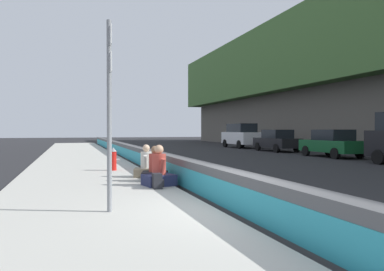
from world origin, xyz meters
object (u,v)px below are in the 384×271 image
at_px(parked_car_third, 332,143).
at_px(parked_car_fourth, 277,140).
at_px(seated_person_foreground, 159,173).
at_px(seated_person_middle, 155,170).
at_px(parked_car_midline, 241,135).
at_px(route_sign_post, 109,102).
at_px(backpack, 157,181).
at_px(fire_hydrant, 113,159).
at_px(seated_person_rear, 146,167).

distance_m(parked_car_third, parked_car_fourth, 6.49).
distance_m(seated_person_foreground, seated_person_middle, 0.92).
height_order(parked_car_third, parked_car_fourth, same).
bearing_deg(parked_car_midline, parked_car_fourth, -179.22).
xyz_separation_m(route_sign_post, parked_car_midline, (24.77, -14.63, -1.03)).
bearing_deg(backpack, seated_person_foreground, -17.42).
height_order(parked_car_fourth, parked_car_midline, parked_car_midline).
bearing_deg(parked_car_midline, seated_person_middle, 148.30).
height_order(route_sign_post, parked_car_midline, route_sign_post).
bearing_deg(parked_car_midline, parked_car_third, -179.64).
distance_m(route_sign_post, backpack, 3.41).
xyz_separation_m(route_sign_post, parked_car_fourth, (18.53, -14.72, -1.35)).
distance_m(route_sign_post, parked_car_fourth, 23.70).
bearing_deg(backpack, fire_hydrant, 7.29).
bearing_deg(parked_car_third, parked_car_fourth, -0.04).
bearing_deg(seated_person_rear, parked_car_midline, -33.17).
height_order(route_sign_post, parked_car_fourth, route_sign_post).
height_order(route_sign_post, seated_person_foreground, route_sign_post).
xyz_separation_m(seated_person_middle, parked_car_fourth, (14.66, -13.00, 0.39)).
xyz_separation_m(backpack, parked_car_third, (9.60, -13.24, 0.53)).
xyz_separation_m(route_sign_post, seated_person_middle, (3.87, -1.72, -1.74)).
bearing_deg(seated_person_foreground, fire_hydrant, 10.29).
bearing_deg(route_sign_post, seated_person_middle, -24.02).
bearing_deg(backpack, seated_person_middle, -9.92).
height_order(route_sign_post, seated_person_middle, route_sign_post).
relative_size(seated_person_foreground, backpack, 2.83).
relative_size(seated_person_rear, backpack, 2.66).
bearing_deg(route_sign_post, parked_car_midline, -30.57).
bearing_deg(seated_person_middle, route_sign_post, 155.98).
bearing_deg(backpack, seated_person_rear, -4.43).
bearing_deg(parked_car_fourth, seated_person_rear, 136.15).
distance_m(seated_person_rear, parked_car_third, 14.86).
height_order(route_sign_post, parked_car_third, route_sign_post).
height_order(route_sign_post, backpack, route_sign_post).
bearing_deg(seated_person_rear, parked_car_third, -61.46).
height_order(seated_person_middle, backpack, seated_person_middle).
distance_m(backpack, parked_car_third, 16.36).
distance_m(fire_hydrant, backpack, 4.87).
xyz_separation_m(parked_car_third, parked_car_midline, (12.74, 0.08, 0.32)).
distance_m(seated_person_middle, parked_car_midline, 24.58).
relative_size(route_sign_post, parked_car_fourth, 0.80).
bearing_deg(route_sign_post, backpack, -31.18).
height_order(seated_person_foreground, parked_car_third, parked_car_third).
bearing_deg(route_sign_post, parked_car_third, -50.73).
relative_size(route_sign_post, seated_person_foreground, 3.19).
distance_m(route_sign_post, seated_person_rear, 5.49).
xyz_separation_m(fire_hydrant, seated_person_middle, (-3.39, -0.87, -0.12)).
distance_m(seated_person_foreground, backpack, 0.57).
bearing_deg(backpack, parked_car_fourth, -39.46).
bearing_deg(seated_person_foreground, parked_car_fourth, -40.04).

